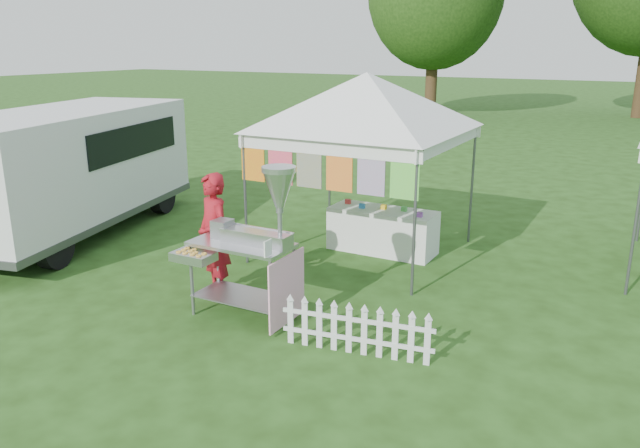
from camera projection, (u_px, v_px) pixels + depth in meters
The scene contains 7 objects.
ground at pixel (244, 330), 7.76m from camera, with size 120.00×120.00×0.00m, color #213E11.
canopy_main at pixel (367, 73), 9.87m from camera, with size 4.24×4.24×3.45m.
donut_cart at pixel (255, 231), 7.74m from camera, with size 1.46×1.01×2.03m.
vendor at pixel (213, 236), 8.58m from camera, with size 0.64×0.42×1.77m, color maroon.
cargo_van at pixel (70, 167), 11.56m from camera, with size 3.48×5.86×2.28m.
picket_fence at pixel (357, 331), 7.10m from camera, with size 1.78×0.33×0.56m.
display_table at pixel (383, 231), 10.62m from camera, with size 1.80×0.70×0.74m, color white.
Camera 1 is at (4.26, -5.74, 3.44)m, focal length 35.00 mm.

